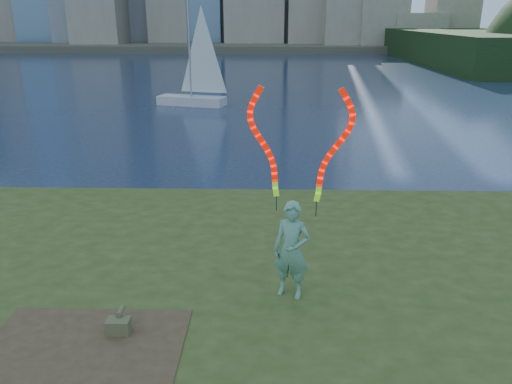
{
  "coord_description": "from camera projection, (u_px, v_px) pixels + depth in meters",
  "views": [
    {
      "loc": [
        0.75,
        -9.46,
        5.83
      ],
      "look_at": [
        0.49,
        1.0,
        2.14
      ],
      "focal_mm": 35.0,
      "sensor_mm": 36.0,
      "label": 1
    }
  ],
  "objects": [
    {
      "name": "sailboat",
      "position": [
        194.0,
        86.0,
        34.22
      ],
      "size": [
        4.99,
        2.7,
        7.53
      ],
      "rotation": [
        0.0,
        0.0,
        -0.27
      ],
      "color": "beige",
      "rests_on": "ground"
    },
    {
      "name": "canvas_bag",
      "position": [
        119.0,
        325.0,
        8.34
      ],
      "size": [
        0.38,
        0.43,
        0.36
      ],
      "rotation": [
        0.0,
        0.0,
        -0.0
      ],
      "color": "brown",
      "rests_on": "grassy_knoll"
    },
    {
      "name": "woman_with_ribbons",
      "position": [
        293.0,
        227.0,
        9.1
      ],
      "size": [
        2.04,
        0.81,
        4.24
      ],
      "rotation": [
        0.0,
        0.0,
        -0.34
      ],
      "color": "#1F774B",
      "rests_on": "grassy_knoll"
    },
    {
      "name": "grassy_knoll",
      "position": [
        223.0,
        354.0,
        8.6
      ],
      "size": [
        20.0,
        18.0,
        0.8
      ],
      "color": "#344317",
      "rests_on": "ground"
    },
    {
      "name": "dirt_patch",
      "position": [
        74.0,
        363.0,
        7.64
      ],
      "size": [
        3.2,
        3.0,
        0.02
      ],
      "primitive_type": "cube",
      "color": "#47331E",
      "rests_on": "grassy_knoll"
    },
    {
      "name": "far_shore",
      "position": [
        265.0,
        44.0,
        100.24
      ],
      "size": [
        320.0,
        40.0,
        1.2
      ],
      "primitive_type": "cube",
      "color": "#464133",
      "rests_on": "ground"
    },
    {
      "name": "ground",
      "position": [
        233.0,
        299.0,
        10.87
      ],
      "size": [
        320.0,
        320.0,
        0.0
      ],
      "primitive_type": "plane",
      "color": "#1A2742",
      "rests_on": "ground"
    }
  ]
}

